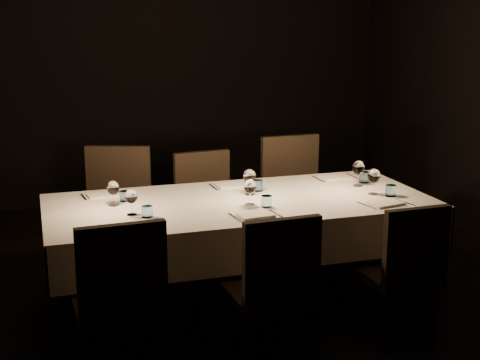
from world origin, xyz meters
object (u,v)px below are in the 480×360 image
object	(u,v)px
chair_far_left	(116,210)
chair_far_center	(207,207)
chair_near_left	(120,296)
chair_far_right	(296,195)
chair_near_right	(405,266)
dining_table	(240,211)
chair_near_center	(274,284)

from	to	relation	value
chair_far_left	chair_far_center	distance (m)	0.69
chair_near_left	chair_far_right	xyz separation A→B (m)	(1.60, 1.52, 0.03)
chair_far_left	chair_near_left	bearing A→B (deg)	-77.09
chair_near_right	chair_far_left	bearing A→B (deg)	-46.52
dining_table	chair_near_center	size ratio (longest dim) A/B	2.76
chair_far_left	chair_near_center	bearing A→B (deg)	-47.99
chair_near_right	chair_far_center	xyz separation A→B (m)	(-0.83, 1.50, 0.03)
chair_near_left	chair_far_center	size ratio (longest dim) A/B	1.01
chair_near_left	chair_far_right	world-z (taller)	chair_far_right
chair_near_left	chair_far_center	xyz separation A→B (m)	(0.87, 1.51, -0.01)
chair_near_left	chair_near_right	size ratio (longest dim) A/B	1.08
chair_far_right	chair_far_center	bearing A→B (deg)	178.19
chair_near_center	chair_near_right	world-z (taller)	chair_near_center
dining_table	chair_near_left	size ratio (longest dim) A/B	2.66
chair_near_center	chair_far_right	world-z (taller)	chair_far_right
chair_near_right	chair_far_center	bearing A→B (deg)	-62.51
chair_far_center	chair_near_right	bearing A→B (deg)	-67.03
chair_near_right	chair_far_left	distance (m)	2.16
chair_far_center	dining_table	bearing A→B (deg)	-93.49
chair_near_center	chair_far_center	world-z (taller)	chair_far_center
chair_near_left	chair_near_right	distance (m)	1.70
chair_near_center	chair_near_right	bearing A→B (deg)	-178.14
chair_near_left	chair_near_right	xyz separation A→B (m)	(1.70, 0.01, -0.03)
chair_far_center	chair_far_right	bearing A→B (deg)	-5.98
chair_near_center	chair_near_left	bearing A→B (deg)	-6.57
chair_near_left	chair_far_left	distance (m)	1.54
chair_near_left	chair_near_center	world-z (taller)	chair_near_left
chair_far_left	chair_far_center	xyz separation A→B (m)	(0.69, -0.02, -0.03)
chair_near_left	dining_table	bearing A→B (deg)	-142.41
chair_near_right	chair_far_left	world-z (taller)	chair_far_left
chair_near_right	chair_near_center	bearing A→B (deg)	2.99
chair_far_center	chair_far_left	bearing A→B (deg)	172.16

